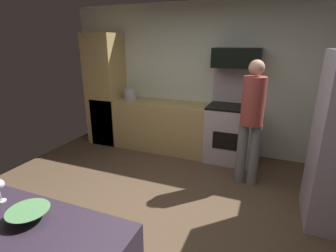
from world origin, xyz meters
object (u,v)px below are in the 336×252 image
object	(u,v)px
mixing_bowl_small	(29,214)
stock_pot	(130,94)
person_cook	(252,118)
oven_range	(230,131)
microwave	(237,58)

from	to	relation	value
mixing_bowl_small	stock_pot	bearing A→B (deg)	109.62
person_cook	mixing_bowl_small	world-z (taller)	person_cook
oven_range	microwave	xyz separation A→B (m)	(0.00, 0.08, 1.19)
oven_range	stock_pot	bearing A→B (deg)	179.86
mixing_bowl_small	oven_range	bearing A→B (deg)	77.54
microwave	person_cook	xyz separation A→B (m)	(0.36, -0.79, -0.73)
oven_range	person_cook	world-z (taller)	person_cook
mixing_bowl_small	stock_pot	world-z (taller)	stock_pot
mixing_bowl_small	stock_pot	distance (m)	3.51
microwave	person_cook	world-z (taller)	microwave
microwave	mixing_bowl_small	bearing A→B (deg)	-102.16
microwave	mixing_bowl_small	xyz separation A→B (m)	(-0.73, -3.38, -0.77)
person_cook	mixing_bowl_small	distance (m)	2.81
person_cook	stock_pot	size ratio (longest dim) A/B	7.22
oven_range	mixing_bowl_small	world-z (taller)	oven_range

